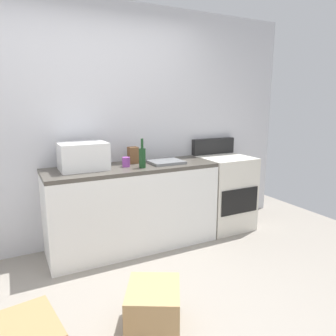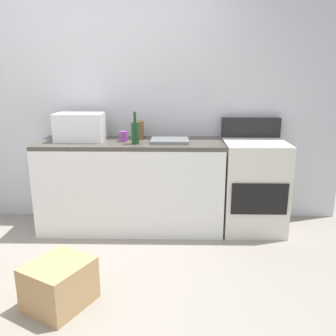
{
  "view_description": "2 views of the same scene",
  "coord_description": "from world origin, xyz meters",
  "px_view_note": "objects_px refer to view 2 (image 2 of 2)",
  "views": [
    {
      "loc": [
        -0.84,
        -1.87,
        1.56
      ],
      "look_at": [
        0.5,
        0.75,
        0.94
      ],
      "focal_mm": 33.77,
      "sensor_mm": 36.0,
      "label": 1
    },
    {
      "loc": [
        0.74,
        -2.19,
        1.54
      ],
      "look_at": [
        0.68,
        0.52,
        0.81
      ],
      "focal_mm": 37.77,
      "sensor_mm": 36.0,
      "label": 2
    }
  ],
  "objects_px": {
    "microwave": "(81,127)",
    "knife_block": "(138,130)",
    "wine_bottle": "(135,132)",
    "cardboard_box_large": "(59,284)",
    "stove_oven": "(253,184)",
    "coffee_mug": "(123,136)"
  },
  "relations": [
    {
      "from": "microwave",
      "to": "coffee_mug",
      "type": "xyz_separation_m",
      "value": [
        0.42,
        -0.05,
        -0.09
      ]
    },
    {
      "from": "coffee_mug",
      "to": "knife_block",
      "type": "height_order",
      "value": "knife_block"
    },
    {
      "from": "wine_bottle",
      "to": "knife_block",
      "type": "relative_size",
      "value": 1.67
    },
    {
      "from": "microwave",
      "to": "cardboard_box_large",
      "type": "relative_size",
      "value": 1.14
    },
    {
      "from": "wine_bottle",
      "to": "knife_block",
      "type": "height_order",
      "value": "wine_bottle"
    },
    {
      "from": "microwave",
      "to": "coffee_mug",
      "type": "distance_m",
      "value": 0.44
    },
    {
      "from": "wine_bottle",
      "to": "microwave",
      "type": "bearing_deg",
      "value": 162.0
    },
    {
      "from": "coffee_mug",
      "to": "knife_block",
      "type": "relative_size",
      "value": 0.56
    },
    {
      "from": "microwave",
      "to": "cardboard_box_large",
      "type": "distance_m",
      "value": 1.6
    },
    {
      "from": "microwave",
      "to": "cardboard_box_large",
      "type": "height_order",
      "value": "microwave"
    },
    {
      "from": "stove_oven",
      "to": "cardboard_box_large",
      "type": "xyz_separation_m",
      "value": [
        -1.56,
        -1.3,
        -0.31
      ]
    },
    {
      "from": "stove_oven",
      "to": "coffee_mug",
      "type": "xyz_separation_m",
      "value": [
        -1.28,
        -0.02,
        0.48
      ]
    },
    {
      "from": "wine_bottle",
      "to": "cardboard_box_large",
      "type": "xyz_separation_m",
      "value": [
        -0.41,
        -1.15,
        -0.85
      ]
    },
    {
      "from": "wine_bottle",
      "to": "cardboard_box_large",
      "type": "relative_size",
      "value": 0.74
    },
    {
      "from": "stove_oven",
      "to": "coffee_mug",
      "type": "bearing_deg",
      "value": -179.28
    },
    {
      "from": "microwave",
      "to": "knife_block",
      "type": "bearing_deg",
      "value": 9.28
    },
    {
      "from": "microwave",
      "to": "coffee_mug",
      "type": "height_order",
      "value": "microwave"
    },
    {
      "from": "wine_bottle",
      "to": "coffee_mug",
      "type": "height_order",
      "value": "wine_bottle"
    },
    {
      "from": "cardboard_box_large",
      "to": "stove_oven",
      "type": "bearing_deg",
      "value": 39.66
    },
    {
      "from": "microwave",
      "to": "stove_oven",
      "type": "bearing_deg",
      "value": -1.27
    },
    {
      "from": "wine_bottle",
      "to": "cardboard_box_large",
      "type": "distance_m",
      "value": 1.49
    },
    {
      "from": "coffee_mug",
      "to": "knife_block",
      "type": "xyz_separation_m",
      "value": [
        0.13,
        0.15,
        0.04
      ]
    }
  ]
}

